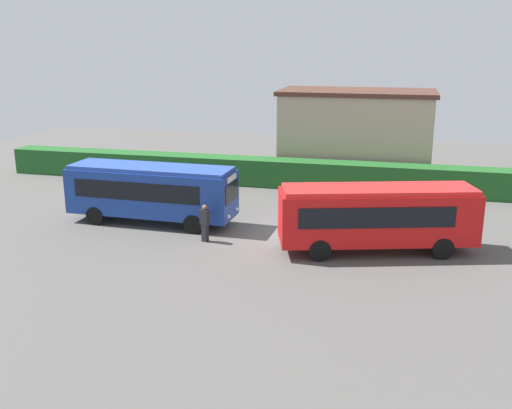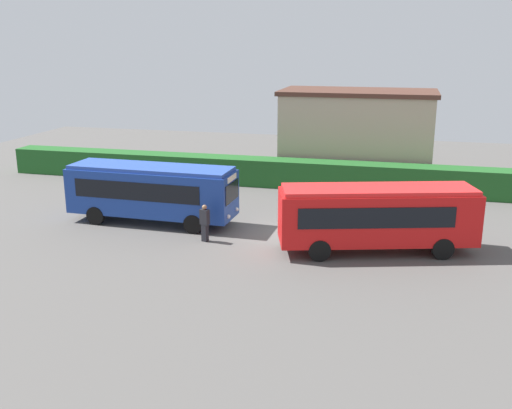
{
  "view_description": "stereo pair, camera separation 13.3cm",
  "coord_description": "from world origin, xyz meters",
  "px_view_note": "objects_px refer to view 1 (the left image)",
  "views": [
    {
      "loc": [
        5.61,
        -28.05,
        9.58
      ],
      "look_at": [
        -1.18,
        -0.58,
        1.66
      ],
      "focal_mm": 41.31,
      "sensor_mm": 36.0,
      "label": 1
    },
    {
      "loc": [
        5.74,
        -28.02,
        9.58
      ],
      "look_at": [
        -1.18,
        -0.58,
        1.66
      ],
      "focal_mm": 41.31,
      "sensor_mm": 36.0,
      "label": 2
    }
  ],
  "objects_px": {
    "person_left": "(205,222)",
    "person_far": "(386,208)",
    "person_center": "(329,209)",
    "bus_blue": "(152,190)",
    "person_right": "(325,220)",
    "bus_red": "(377,215)"
  },
  "relations": [
    {
      "from": "person_center",
      "to": "person_right",
      "type": "bearing_deg",
      "value": 80.68
    },
    {
      "from": "person_left",
      "to": "bus_red",
      "type": "bearing_deg",
      "value": -65.92
    },
    {
      "from": "person_left",
      "to": "person_far",
      "type": "xyz_separation_m",
      "value": [
        8.51,
        4.84,
        -0.03
      ]
    },
    {
      "from": "bus_red",
      "to": "person_center",
      "type": "relative_size",
      "value": 4.85
    },
    {
      "from": "bus_blue",
      "to": "person_left",
      "type": "distance_m",
      "value": 4.45
    },
    {
      "from": "person_center",
      "to": "person_right",
      "type": "xyz_separation_m",
      "value": [
        0.0,
        -1.53,
        -0.13
      ]
    },
    {
      "from": "person_right",
      "to": "person_far",
      "type": "xyz_separation_m",
      "value": [
        2.88,
        2.76,
        0.08
      ]
    },
    {
      "from": "person_center",
      "to": "bus_blue",
      "type": "bearing_deg",
      "value": -1.17
    },
    {
      "from": "bus_blue",
      "to": "person_left",
      "type": "bearing_deg",
      "value": -29.61
    },
    {
      "from": "person_center",
      "to": "bus_red",
      "type": "bearing_deg",
      "value": 120.74
    },
    {
      "from": "bus_blue",
      "to": "bus_red",
      "type": "distance_m",
      "value": 12.1
    },
    {
      "from": "person_left",
      "to": "person_far",
      "type": "distance_m",
      "value": 9.79
    },
    {
      "from": "bus_red",
      "to": "person_left",
      "type": "distance_m",
      "value": 8.29
    },
    {
      "from": "person_left",
      "to": "person_right",
      "type": "relative_size",
      "value": 1.11
    },
    {
      "from": "bus_blue",
      "to": "person_right",
      "type": "distance_m",
      "value": 9.42
    },
    {
      "from": "bus_blue",
      "to": "person_right",
      "type": "height_order",
      "value": "bus_blue"
    },
    {
      "from": "person_left",
      "to": "person_center",
      "type": "height_order",
      "value": "person_center"
    },
    {
      "from": "person_far",
      "to": "bus_blue",
      "type": "bearing_deg",
      "value": -170.51
    },
    {
      "from": "person_center",
      "to": "person_far",
      "type": "distance_m",
      "value": 3.14
    },
    {
      "from": "bus_blue",
      "to": "person_right",
      "type": "xyz_separation_m",
      "value": [
        9.37,
        -0.17,
        -0.93
      ]
    },
    {
      "from": "person_left",
      "to": "person_far",
      "type": "height_order",
      "value": "person_left"
    },
    {
      "from": "bus_blue",
      "to": "person_center",
      "type": "xyz_separation_m",
      "value": [
        9.37,
        1.36,
        -0.79
      ]
    }
  ]
}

